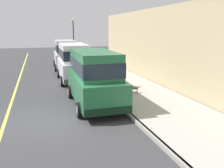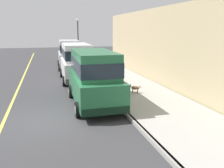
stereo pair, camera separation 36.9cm
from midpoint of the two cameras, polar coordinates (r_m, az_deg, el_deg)
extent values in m
plane|color=#38383A|center=(9.89, -14.07, -8.28)|extent=(80.00, 80.00, 0.00)
cube|color=gray|center=(10.39, 3.93, -6.47)|extent=(0.16, 64.00, 0.14)
cube|color=#A8A59E|center=(11.08, 12.80, -5.52)|extent=(3.60, 64.00, 0.14)
cube|color=#E0D64C|center=(10.01, -23.36, -8.69)|extent=(0.12, 57.60, 0.01)
cube|color=#23663D|center=(11.31, -3.27, -0.63)|extent=(1.94, 4.82, 1.10)
cube|color=#23663D|center=(11.11, -3.35, 4.90)|extent=(1.70, 3.81, 1.10)
cube|color=#19232D|center=(11.12, -3.34, 4.48)|extent=(1.74, 3.85, 0.61)
cube|color=black|center=(13.66, -5.23, -0.10)|extent=(1.86, 0.22, 0.28)
cube|color=black|center=(9.22, -0.30, -6.39)|extent=(1.86, 0.22, 0.28)
cylinder|color=black|center=(12.74, -8.78, -1.78)|extent=(0.23, 0.64, 0.64)
cylinder|color=#9E9EA3|center=(12.74, -8.78, -1.78)|extent=(0.24, 0.35, 0.35)
cylinder|color=black|center=(13.06, -0.47, -1.27)|extent=(0.23, 0.64, 0.64)
cylinder|color=#9E9EA3|center=(13.06, -0.47, -1.27)|extent=(0.24, 0.35, 0.35)
cylinder|color=black|center=(9.90, -6.92, -5.98)|extent=(0.23, 0.64, 0.64)
cylinder|color=#9E9EA3|center=(9.90, -6.92, -5.98)|extent=(0.24, 0.35, 0.35)
cylinder|color=black|center=(10.31, 3.64, -5.15)|extent=(0.23, 0.64, 0.64)
cylinder|color=#9E9EA3|center=(10.31, 3.64, -5.15)|extent=(0.24, 0.35, 0.35)
cube|color=#EAEACC|center=(13.49, -7.77, 2.17)|extent=(0.28, 0.08, 0.14)
cube|color=#EAEACC|center=(13.68, -2.86, 2.42)|extent=(0.28, 0.08, 0.14)
cube|color=white|center=(16.85, -7.71, 3.71)|extent=(1.95, 4.82, 1.10)
cube|color=white|center=(16.71, -7.82, 7.44)|extent=(1.72, 3.82, 1.10)
cube|color=#19232D|center=(16.72, -7.82, 7.15)|extent=(1.75, 3.86, 0.61)
cube|color=#505050|center=(19.22, -8.54, 3.56)|extent=(1.86, 0.22, 0.28)
cube|color=#505050|center=(14.63, -6.54, 0.74)|extent=(1.86, 0.22, 0.28)
cylinder|color=black|center=(18.32, -11.18, 2.56)|extent=(0.23, 0.64, 0.64)
cylinder|color=#9E9EA3|center=(18.32, -11.18, 2.56)|extent=(0.24, 0.35, 0.35)
cylinder|color=black|center=(18.52, -5.31, 2.86)|extent=(0.23, 0.64, 0.64)
cylinder|color=#9E9EA3|center=(18.52, -5.31, 2.86)|extent=(0.24, 0.35, 0.35)
cylinder|color=black|center=(15.40, -10.48, 0.68)|extent=(0.23, 0.64, 0.64)
cylinder|color=#9E9EA3|center=(15.40, -10.48, 0.68)|extent=(0.24, 0.35, 0.35)
cylinder|color=black|center=(15.64, -3.53, 1.06)|extent=(0.23, 0.64, 0.64)
cylinder|color=#9E9EA3|center=(15.64, -3.53, 1.06)|extent=(0.24, 0.35, 0.35)
cube|color=#EAEACC|center=(19.12, -10.36, 5.18)|extent=(0.28, 0.08, 0.14)
cube|color=#EAEACC|center=(19.24, -6.85, 5.34)|extent=(0.28, 0.08, 0.14)
cube|color=#BCBCC1|center=(22.32, -9.43, 5.85)|extent=(2.05, 4.86, 1.10)
cube|color=#BCBCC1|center=(22.22, -9.54, 8.67)|extent=(1.79, 3.85, 1.10)
cube|color=#19232D|center=(22.23, -9.53, 8.46)|extent=(1.83, 3.89, 0.61)
cube|color=#424243|center=(24.70, -9.80, 5.53)|extent=(1.87, 0.26, 0.28)
cube|color=#424243|center=(20.06, -8.90, 3.92)|extent=(1.87, 0.26, 0.28)
cylinder|color=black|center=(23.82, -11.93, 4.84)|extent=(0.24, 0.65, 0.64)
cylinder|color=#9E9EA3|center=(23.82, -11.93, 4.84)|extent=(0.25, 0.36, 0.35)
cylinder|color=black|center=(23.94, -7.37, 5.05)|extent=(0.24, 0.65, 0.64)
cylinder|color=#9E9EA3|center=(23.94, -7.37, 5.05)|extent=(0.25, 0.36, 0.35)
cylinder|color=black|center=(20.88, -11.69, 3.77)|extent=(0.24, 0.65, 0.64)
cylinder|color=#9E9EA3|center=(20.88, -11.69, 3.77)|extent=(0.25, 0.36, 0.35)
cylinder|color=black|center=(21.02, -6.50, 4.01)|extent=(0.24, 0.65, 0.64)
cylinder|color=#9E9EA3|center=(21.02, -6.50, 4.01)|extent=(0.25, 0.36, 0.35)
cube|color=#EAEACC|center=(24.64, -11.23, 6.80)|extent=(0.28, 0.09, 0.14)
cube|color=#EAEACC|center=(24.71, -8.48, 6.92)|extent=(0.28, 0.09, 0.14)
ellipsoid|color=brown|center=(13.06, 6.29, -0.90)|extent=(0.48, 0.36, 0.20)
cylinder|color=brown|center=(13.05, 5.66, -1.75)|extent=(0.05, 0.05, 0.18)
cylinder|color=brown|center=(13.17, 5.69, -1.62)|extent=(0.05, 0.05, 0.18)
cylinder|color=brown|center=(13.04, 6.85, -1.79)|extent=(0.05, 0.05, 0.18)
cylinder|color=brown|center=(13.16, 6.88, -1.66)|extent=(0.05, 0.05, 0.18)
sphere|color=brown|center=(13.05, 5.03, -0.47)|extent=(0.17, 0.17, 0.17)
ellipsoid|color=#432C1C|center=(13.06, 4.63, -0.54)|extent=(0.13, 0.11, 0.06)
cone|color=brown|center=(12.98, 5.06, -0.16)|extent=(0.06, 0.06, 0.07)
cone|color=brown|center=(13.08, 5.09, -0.06)|extent=(0.06, 0.06, 0.07)
cylinder|color=brown|center=(13.03, 7.44, -0.68)|extent=(0.12, 0.08, 0.13)
cylinder|color=red|center=(15.37, -0.91, 0.29)|extent=(0.24, 0.24, 0.06)
cylinder|color=red|center=(15.30, -0.92, 1.41)|extent=(0.17, 0.17, 0.55)
sphere|color=red|center=(15.24, -0.92, 2.57)|extent=(0.15, 0.15, 0.15)
cylinder|color=red|center=(15.27, -1.35, 1.49)|extent=(0.10, 0.07, 0.07)
cylinder|color=red|center=(15.33, -0.48, 1.53)|extent=(0.10, 0.07, 0.07)
cylinder|color=#2D2D33|center=(26.65, -7.55, 9.97)|extent=(0.12, 0.12, 4.20)
ellipsoid|color=silver|center=(26.64, -7.69, 14.74)|extent=(0.36, 0.36, 0.20)
cube|color=tan|center=(16.09, 11.34, 8.62)|extent=(0.50, 20.00, 4.79)
camera|label=1|loc=(0.18, -89.12, 0.20)|focal=38.94mm
camera|label=2|loc=(0.18, 90.88, -0.20)|focal=38.94mm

